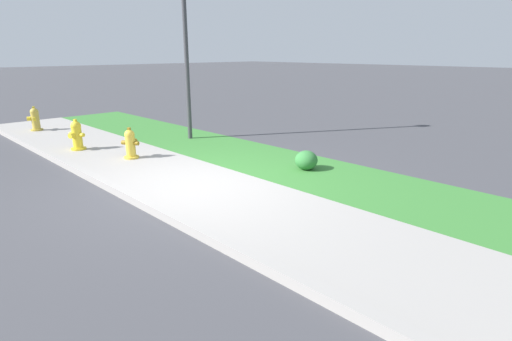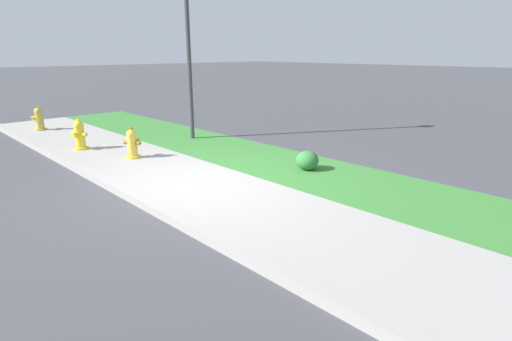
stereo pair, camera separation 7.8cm
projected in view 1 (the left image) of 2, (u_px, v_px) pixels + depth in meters
The scene contains 8 objects.
ground_plane at pixel (195, 185), 6.74m from camera, with size 120.00×120.00×0.00m, color #424247.
sidewalk_pavement at pixel (195, 185), 6.74m from camera, with size 18.00×2.06×0.01m, color #9E9993.
grass_verge at pixel (276, 162), 8.12m from camera, with size 18.00×2.03×0.01m, color #387A33.
street_curb at pixel (134, 198), 5.97m from camera, with size 18.00×0.16×0.12m, color #9E9993.
fire_hydrant_near_corner at pixel (35, 119), 11.26m from camera, with size 0.39×0.37×0.69m.
fire_hydrant_far_end at pixel (130, 144), 8.34m from camera, with size 0.37×0.36×0.66m.
fire_hydrant_mid_block at pixel (77, 135), 9.06m from camera, with size 0.40×0.38×0.71m.
shrub_bush_mid_verge at pixel (306, 160), 7.59m from camera, with size 0.43×0.43×0.37m.
Camera 1 is at (5.27, -3.75, 2.18)m, focal length 28.00 mm.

